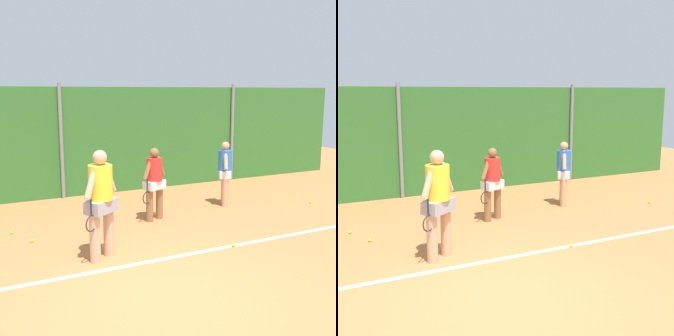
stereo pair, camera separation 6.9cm
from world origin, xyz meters
The scene contains 14 objects.
ground_plane centered at (0.00, 1.94, 0.00)m, with size 28.85×28.85×0.00m, color #C67542.
hedge_fence_backdrop centered at (0.00, 6.58, 1.48)m, with size 18.75×0.25×2.96m, color #33702D.
fence_post_center centered at (0.00, 6.40, 1.53)m, with size 0.10×0.10×3.06m, color gray.
fence_post_right centered at (5.41, 6.40, 1.53)m, with size 0.10×0.10×3.06m, color gray.
court_baseline_paint centered at (0.00, 1.37, 0.00)m, with size 13.71×0.10×0.01m, color white.
player_foreground_near centered at (-0.36, 1.86, 1.06)m, with size 0.70×0.59×1.89m.
player_midcourt centered at (1.38, 3.51, 0.91)m, with size 0.70×0.44×1.62m.
player_backcourt_far centered at (3.50, 3.92, 0.90)m, with size 0.47×0.60×1.61m.
tennis_ball_0 centered at (-1.61, 3.90, 0.03)m, with size 0.07×0.07×0.07m, color #CCDB33.
tennis_ball_1 centered at (5.58, 3.05, 0.03)m, with size 0.07×0.07×0.07m, color #CCDB33.
tennis_ball_2 centered at (2.17, 4.85, 0.03)m, with size 0.07×0.07×0.07m, color #CCDB33.
tennis_ball_3 centered at (0.99, 4.99, 0.03)m, with size 0.07×0.07×0.07m, color #CCDB33.
tennis_ball_4 centered at (-1.32, 3.23, 0.03)m, with size 0.07×0.07×0.07m, color #CCDB33.
tennis_ball_6 centered at (1.99, 1.33, 0.03)m, with size 0.07×0.07×0.07m, color #CCDB33.
Camera 1 is at (-2.42, -4.88, 2.84)m, focal length 45.68 mm.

